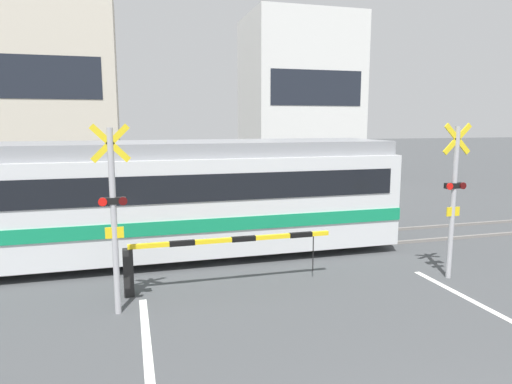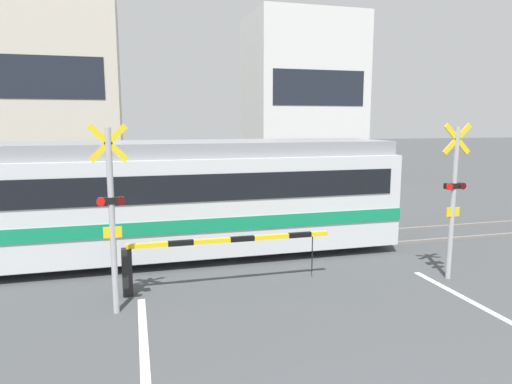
% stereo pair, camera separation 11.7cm
% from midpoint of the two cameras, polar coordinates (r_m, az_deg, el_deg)
% --- Properties ---
extents(rail_track_near, '(50.00, 0.10, 0.08)m').
position_cam_midpoint_polar(rail_track_near, '(12.08, 0.93, -7.70)').
color(rail_track_near, gray).
rests_on(rail_track_near, ground_plane).
extents(rail_track_far, '(50.00, 0.10, 0.08)m').
position_cam_midpoint_polar(rail_track_far, '(13.41, -0.77, -6.02)').
color(rail_track_far, gray).
rests_on(rail_track_far, ground_plane).
extents(commuter_train, '(15.88, 2.98, 2.96)m').
position_cam_midpoint_polar(commuter_train, '(12.05, -20.35, -0.73)').
color(commuter_train, silver).
rests_on(commuter_train, ground_plane).
extents(crossing_barrier_near, '(4.42, 0.20, 1.06)m').
position_cam_midpoint_polar(crossing_barrier_near, '(9.59, -7.76, -7.56)').
color(crossing_barrier_near, black).
rests_on(crossing_barrier_near, ground_plane).
extents(crossing_barrier_far, '(4.42, 0.20, 1.06)m').
position_cam_midpoint_polar(crossing_barrier_far, '(15.57, 4.93, -1.16)').
color(crossing_barrier_far, black).
rests_on(crossing_barrier_far, ground_plane).
extents(crossing_signal_left, '(0.68, 0.15, 3.44)m').
position_cam_midpoint_polar(crossing_signal_left, '(8.47, -17.22, -2.29)').
color(crossing_signal_left, '#B2B2B7').
rests_on(crossing_signal_left, ground_plane).
extents(crossing_signal_right, '(0.68, 0.15, 3.44)m').
position_cam_midpoint_polar(crossing_signal_right, '(10.83, 23.74, -0.29)').
color(crossing_signal_right, '#B2B2B7').
rests_on(crossing_signal_right, ground_plane).
extents(pedestrian, '(0.38, 0.22, 1.70)m').
position_cam_midpoint_polar(pedestrian, '(17.02, -8.18, 0.31)').
color(pedestrian, brown).
rests_on(pedestrian, ground_plane).
extents(building_left_of_street, '(7.96, 5.49, 10.06)m').
position_cam_midpoint_polar(building_left_of_street, '(26.97, -25.16, 11.31)').
color(building_left_of_street, beige).
rests_on(building_left_of_street, ground_plane).
extents(building_right_of_street, '(6.37, 5.49, 9.64)m').
position_cam_midpoint_polar(building_right_of_street, '(28.44, 5.83, 11.49)').
color(building_right_of_street, white).
rests_on(building_right_of_street, ground_plane).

